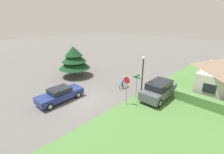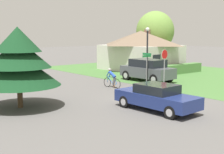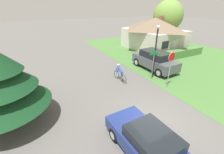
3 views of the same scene
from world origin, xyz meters
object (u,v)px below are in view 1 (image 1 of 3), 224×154
sedan_left_lane (60,94)px  cyclist (123,83)px  street_lamp (143,73)px  stop_sign (127,85)px  parked_suv_right (159,90)px  street_name_sign (137,82)px  conifer_tall_near (74,59)px

sedan_left_lane → cyclist: (2.57, 6.88, -0.02)m
cyclist → street_lamp: bearing=-108.8°
stop_sign → street_lamp: (0.32, 2.08, 0.80)m
parked_suv_right → street_lamp: size_ratio=1.05×
cyclist → street_name_sign: size_ratio=0.68×
stop_sign → street_name_sign: (-0.08, 1.72, -0.26)m
cyclist → parked_suv_right: parked_suv_right is taller
cyclist → parked_suv_right: bearing=-88.4°
street_name_sign → conifer_tall_near: conifer_tall_near is taller
sedan_left_lane → street_lamp: (5.57, 6.20, 2.12)m
conifer_tall_near → parked_suv_right: bearing=10.6°
parked_suv_right → stop_sign: bearing=152.2°
street_lamp → street_name_sign: street_lamp is taller
cyclist → conifer_tall_near: 8.29m
sedan_left_lane → conifer_tall_near: conifer_tall_near is taller
sedan_left_lane → stop_sign: 6.80m
sedan_left_lane → parked_suv_right: size_ratio=0.98×
sedan_left_lane → parked_suv_right: parked_suv_right is taller
stop_sign → street_lamp: street_lamp is taller
parked_suv_right → street_name_sign: (-1.72, -1.61, 0.82)m
stop_sign → parked_suv_right: bearing=-120.6°
street_lamp → cyclist: bearing=167.2°
parked_suv_right → stop_sign: (-1.64, -3.33, 1.08)m
stop_sign → street_lamp: 2.25m
parked_suv_right → conifer_tall_near: (-12.19, -2.28, 1.64)m
street_name_sign → cyclist: bearing=158.2°
parked_suv_right → street_name_sign: street_name_sign is taller
street_name_sign → conifer_tall_near: bearing=-176.3°
sedan_left_lane → conifer_tall_near: bearing=43.2°
sedan_left_lane → stop_sign: size_ratio=1.63×
street_name_sign → conifer_tall_near: (-10.47, -0.67, 0.81)m
stop_sign → street_lamp: bearing=-103.2°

